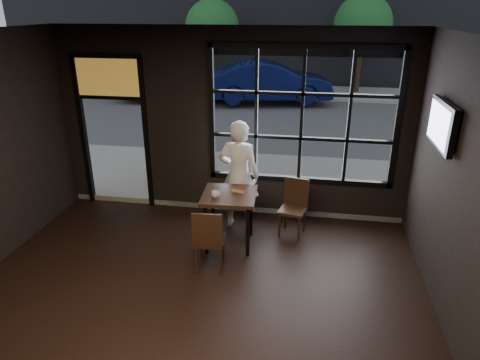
% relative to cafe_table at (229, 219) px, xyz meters
% --- Properties ---
extents(floor, '(6.00, 7.00, 0.02)m').
position_rel_cafe_table_xyz_m(floor, '(-0.21, -2.33, -0.44)').
color(floor, black).
rests_on(floor, ground).
extents(ceiling, '(6.00, 7.00, 0.02)m').
position_rel_cafe_table_xyz_m(ceiling, '(-0.21, -2.33, 2.78)').
color(ceiling, black).
rests_on(ceiling, ground).
extents(window_frame, '(3.06, 0.12, 2.28)m').
position_rel_cafe_table_xyz_m(window_frame, '(0.99, 1.17, 1.37)').
color(window_frame, black).
rests_on(window_frame, ground).
extents(stained_transom, '(1.20, 0.06, 0.70)m').
position_rel_cafe_table_xyz_m(stained_transom, '(-2.31, 1.17, 1.92)').
color(stained_transom, orange).
rests_on(stained_transom, ground).
extents(street_asphalt, '(60.00, 41.00, 0.04)m').
position_rel_cafe_table_xyz_m(street_asphalt, '(-0.21, 21.67, -0.45)').
color(street_asphalt, '#545456').
rests_on(street_asphalt, ground).
extents(cafe_table, '(0.85, 0.85, 0.86)m').
position_rel_cafe_table_xyz_m(cafe_table, '(0.00, 0.00, 0.00)').
color(cafe_table, black).
rests_on(cafe_table, floor).
extents(chair_near, '(0.43, 0.43, 0.94)m').
position_rel_cafe_table_xyz_m(chair_near, '(-0.15, -0.68, 0.04)').
color(chair_near, black).
rests_on(chair_near, floor).
extents(chair_window, '(0.47, 0.47, 0.92)m').
position_rel_cafe_table_xyz_m(chair_window, '(0.94, 0.48, 0.03)').
color(chair_window, black).
rests_on(chair_window, floor).
extents(man, '(0.69, 0.48, 1.83)m').
position_rel_cafe_table_xyz_m(man, '(0.04, 0.63, 0.49)').
color(man, white).
rests_on(man, floor).
extents(hotdog, '(0.21, 0.13, 0.06)m').
position_rel_cafe_table_xyz_m(hotdog, '(0.12, 0.10, 0.46)').
color(hotdog, tan).
rests_on(hotdog, cafe_table).
extents(cup, '(0.15, 0.15, 0.10)m').
position_rel_cafe_table_xyz_m(cup, '(-0.17, -0.16, 0.47)').
color(cup, silver).
rests_on(cup, cafe_table).
extents(tv, '(0.11, 0.96, 0.56)m').
position_rel_cafe_table_xyz_m(tv, '(2.72, -0.34, 1.70)').
color(tv, black).
rests_on(tv, wall_right).
extents(navy_car, '(4.75, 2.41, 1.49)m').
position_rel_cafe_table_xyz_m(navy_car, '(-0.48, 10.32, 0.41)').
color(navy_car, '#080F3C').
rests_on(navy_car, street_asphalt).
extents(maroon_car, '(4.82, 2.62, 1.56)m').
position_rel_cafe_table_xyz_m(maroon_car, '(-4.23, 10.44, 0.45)').
color(maroon_car, '#34130C').
rests_on(maroon_car, street_asphalt).
extents(tree_left, '(2.20, 2.20, 3.76)m').
position_rel_cafe_table_xyz_m(tree_left, '(-3.11, 12.38, 2.21)').
color(tree_left, '#332114').
rests_on(tree_left, street_asphalt).
extents(tree_right, '(2.31, 2.31, 3.93)m').
position_rel_cafe_table_xyz_m(tree_right, '(2.93, 13.01, 2.34)').
color(tree_right, '#332114').
rests_on(tree_right, street_asphalt).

